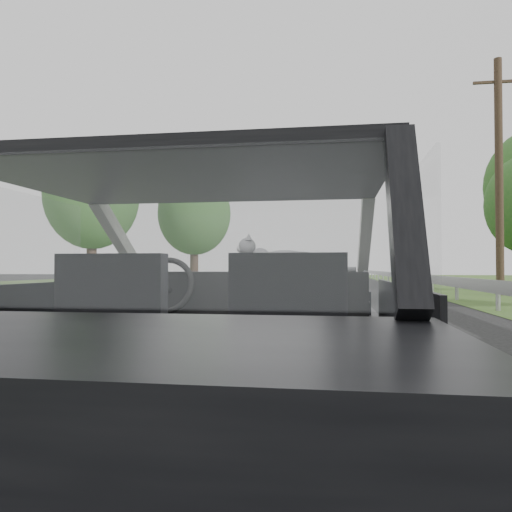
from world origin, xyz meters
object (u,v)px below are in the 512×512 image
(highway_sign, at_px, (408,266))
(utility_pole, at_px, (499,176))
(cat, at_px, (285,260))
(subject_car, at_px, (218,326))
(other_car, at_px, (284,273))

(highway_sign, relative_size, utility_pole, 0.25)
(cat, bearing_deg, highway_sign, 73.77)
(subject_car, relative_size, cat, 7.60)
(cat, distance_m, utility_pole, 18.03)
(subject_car, relative_size, utility_pole, 0.45)
(utility_pole, bearing_deg, highway_sign, 101.95)
(subject_car, relative_size, other_car, 0.79)
(other_car, xyz_separation_m, highway_sign, (6.00, 9.62, 0.29))
(cat, height_order, other_car, other_car)
(subject_car, bearing_deg, highway_sign, 79.97)
(cat, height_order, highway_sign, highway_sign)
(subject_car, bearing_deg, utility_pole, 68.68)
(other_car, bearing_deg, subject_car, -90.36)
(cat, xyz_separation_m, other_car, (-1.61, 16.29, -0.25))
(subject_car, height_order, cat, subject_car)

